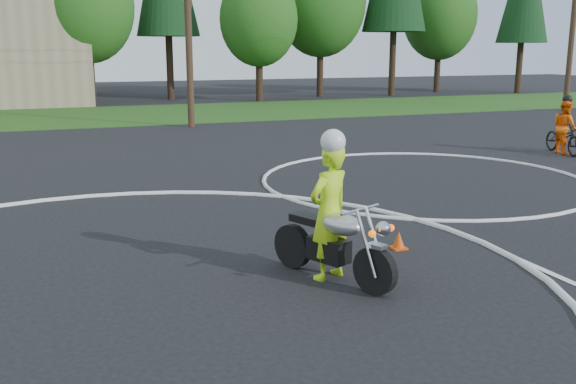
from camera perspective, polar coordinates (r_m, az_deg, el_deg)
name	(u,v)px	position (r m, az deg, el deg)	size (l,w,h in m)	color
grass_strip	(61,117)	(32.69, -19.53, 6.30)	(120.00, 10.00, 0.02)	#1E4714
course_markings	(243,245)	(10.80, -4.04, -4.75)	(19.05, 19.05, 0.12)	silver
primary_motorcycle	(334,243)	(9.06, 4.13, -4.51)	(1.09, 2.07, 1.16)	black
rider_primary_grp	(329,208)	(9.04, 3.70, -1.40)	(0.84, 0.72, 2.16)	#B9F019
rider_second_grp	(564,133)	(21.82, 23.34, 4.83)	(1.06, 2.01, 1.83)	black
traffic_cones	(446,262)	(9.85, 13.86, -6.05)	(21.96, 10.87, 0.30)	#E4470C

